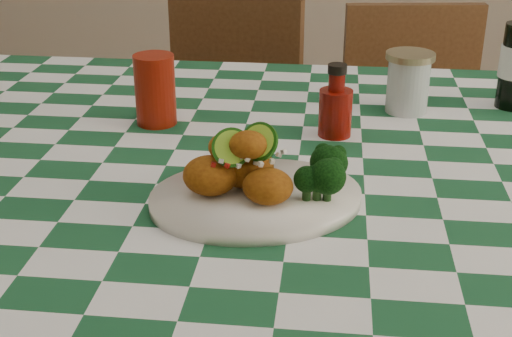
# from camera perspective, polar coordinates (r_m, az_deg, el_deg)

# --- Properties ---
(plate) EXTENTS (0.35, 0.31, 0.02)m
(plate) POSITION_cam_1_polar(r_m,az_deg,el_deg) (0.99, -0.00, -2.41)
(plate) COLOR white
(plate) RESTS_ON dining_table
(fried_chicken_pile) EXTENTS (0.14, 0.11, 0.09)m
(fried_chicken_pile) POSITION_cam_1_polar(r_m,az_deg,el_deg) (0.97, -0.55, 0.50)
(fried_chicken_pile) COLOR #92500E
(fried_chicken_pile) RESTS_ON plate
(broccoli_side) EXTENTS (0.08, 0.08, 0.06)m
(broccoli_side) POSITION_cam_1_polar(r_m,az_deg,el_deg) (0.98, 5.06, -0.34)
(broccoli_side) COLOR black
(broccoli_side) RESTS_ON plate
(red_tumbler) EXTENTS (0.09, 0.09, 0.13)m
(red_tumbler) POSITION_cam_1_polar(r_m,az_deg,el_deg) (1.28, -8.07, 6.25)
(red_tumbler) COLOR maroon
(red_tumbler) RESTS_ON dining_table
(ketchup_bottle) EXTENTS (0.07, 0.07, 0.13)m
(ketchup_bottle) POSITION_cam_1_polar(r_m,az_deg,el_deg) (1.22, 6.41, 5.43)
(ketchup_bottle) COLOR #640B05
(ketchup_bottle) RESTS_ON dining_table
(mason_jar) EXTENTS (0.11, 0.11, 0.11)m
(mason_jar) POSITION_cam_1_polar(r_m,az_deg,el_deg) (1.36, 12.07, 6.74)
(mason_jar) COLOR #B2BCBA
(mason_jar) RESTS_ON dining_table
(wooden_chair_left) EXTENTS (0.49, 0.50, 0.87)m
(wooden_chair_left) POSITION_cam_1_polar(r_m,az_deg,el_deg) (2.01, -3.53, 0.78)
(wooden_chair_left) COLOR #472814
(wooden_chair_left) RESTS_ON ground
(wooden_chair_right) EXTENTS (0.43, 0.45, 0.84)m
(wooden_chair_right) POSITION_cam_1_polar(r_m,az_deg,el_deg) (2.02, 12.72, -0.14)
(wooden_chair_right) COLOR #472814
(wooden_chair_right) RESTS_ON ground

